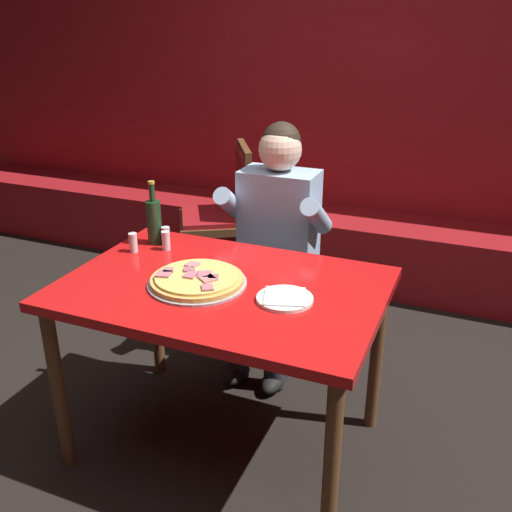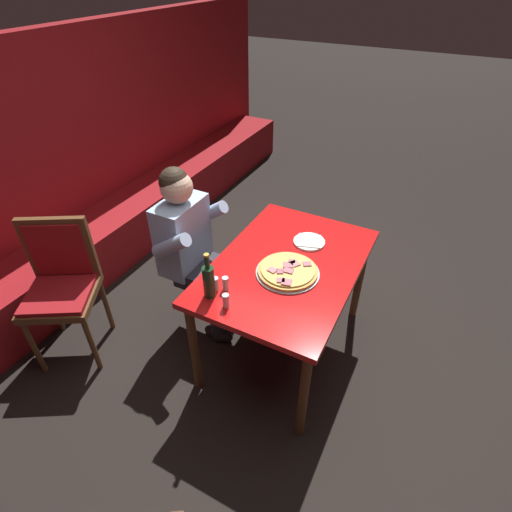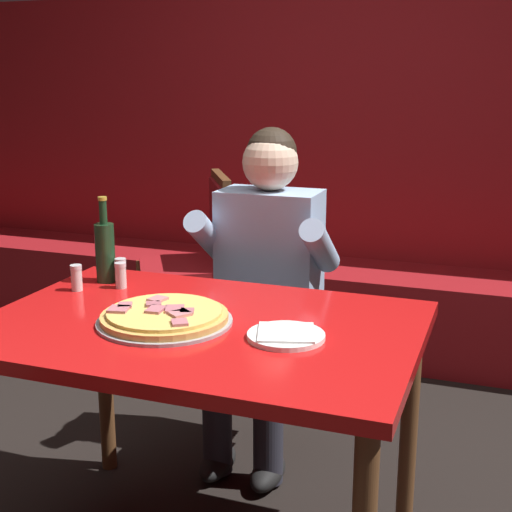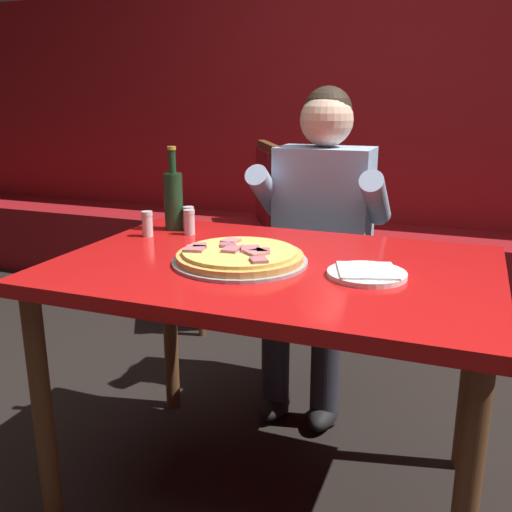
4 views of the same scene
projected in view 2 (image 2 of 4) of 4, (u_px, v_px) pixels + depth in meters
ground_plane at (283, 345)px, 2.96m from camera, size 24.00×24.00×0.00m
booth_wall_panel at (38, 168)px, 3.18m from camera, size 6.80×0.16×1.90m
booth_bench at (90, 252)px, 3.50m from camera, size 6.46×0.48×0.46m
main_dining_table at (287, 274)px, 2.54m from camera, size 1.24×0.85×0.78m
pizza at (288, 271)px, 2.40m from camera, size 0.39×0.39×0.05m
plate_white_paper at (309, 242)px, 2.66m from camera, size 0.21×0.21×0.02m
beer_bottle at (209, 281)px, 2.19m from camera, size 0.07×0.07×0.29m
shaker_black_pepper at (216, 284)px, 2.27m from camera, size 0.04×0.04×0.09m
shaker_parmesan at (225, 284)px, 2.27m from camera, size 0.04×0.04×0.09m
shaker_oregano at (226, 301)px, 2.16m from camera, size 0.04×0.04×0.09m
diner_seated_blue_shirt at (194, 247)px, 2.74m from camera, size 0.53×0.53×1.27m
dining_chair_side_aisle at (61, 279)px, 2.65m from camera, size 0.60×0.60×0.99m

